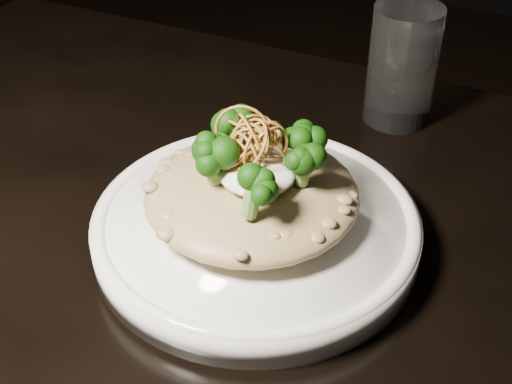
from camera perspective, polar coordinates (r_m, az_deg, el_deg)
table at (r=0.66m, az=-2.18°, el=-11.39°), size 1.10×0.80×0.75m
plate at (r=0.61m, az=-0.00°, el=-3.01°), size 0.28×0.28×0.03m
risotto at (r=0.60m, az=-0.34°, el=-0.17°), size 0.18×0.18×0.04m
broccoli at (r=0.57m, az=0.02°, el=2.89°), size 0.11×0.11×0.04m
cheese at (r=0.57m, az=0.11°, el=1.49°), size 0.06×0.06×0.02m
shallots at (r=0.57m, az=-0.19°, el=4.38°), size 0.06×0.06×0.04m
drinking_glass at (r=0.78m, az=11.63°, el=9.90°), size 0.08×0.08×0.13m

